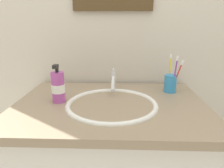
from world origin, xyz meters
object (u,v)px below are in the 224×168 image
Objects in this scene: toothbrush_purple at (175,72)px; faucet at (113,81)px; toothbrush_cup at (170,83)px; toothbrush_yellow at (170,70)px; soap_dispenser at (58,87)px; toothbrush_red at (178,74)px.

faucet is at bearing 176.08° from toothbrush_purple.
toothbrush_yellow reaches higher than toothbrush_cup.
toothbrush_yellow is (0.31, 0.03, 0.06)m from faucet.
toothbrush_purple is at bearing -74.19° from toothbrush_yellow.
toothbrush_cup is 0.48× the size of toothbrush_purple.
toothbrush_yellow is (0.00, 0.03, 0.07)m from toothbrush_cup.
faucet is 0.90× the size of soap_dispenser.
faucet is 0.84× the size of toothbrush_purple.
soap_dispenser is (-0.56, -0.21, -0.04)m from toothbrush_yellow.
toothbrush_purple is 1.07× the size of soap_dispenser.
toothbrush_yellow is at bearing 119.05° from toothbrush_red.
faucet is 0.94× the size of toothbrush_red.
toothbrush_purple reaches higher than toothbrush_red.
toothbrush_yellow is 1.12× the size of toothbrush_red.
toothbrush_yellow reaches higher than soap_dispenser.
toothbrush_red is at bearing -1.36° from toothbrush_purple.
toothbrush_purple and toothbrush_yellow have the same top height.
toothbrush_yellow is (-0.01, 0.05, 0.00)m from toothbrush_purple.
toothbrush_red is at bearing 14.49° from soap_dispenser.
toothbrush_cup is at bearing -0.37° from faucet.
toothbrush_red is (0.03, -0.05, -0.01)m from toothbrush_yellow.
soap_dispenser is (-0.25, -0.18, 0.02)m from faucet.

